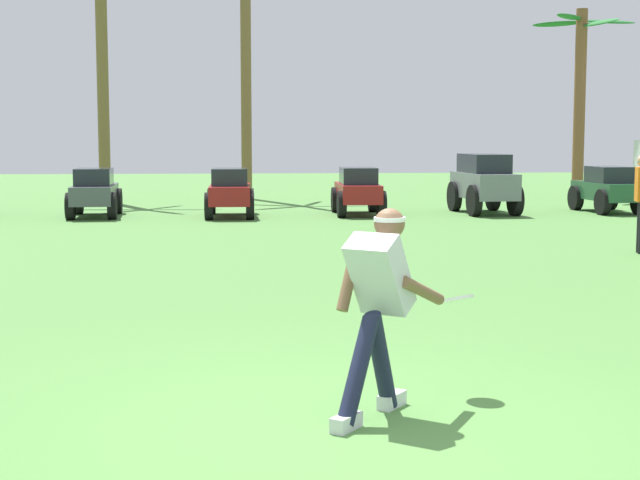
# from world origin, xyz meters

# --- Properties ---
(ground_plane) EXTENTS (80.00, 80.00, 0.00)m
(ground_plane) POSITION_xyz_m (0.00, 0.00, 0.00)
(ground_plane) COLOR #4C7F3A
(frisbee_thrower) EXTENTS (0.89, 0.85, 1.39)m
(frisbee_thrower) POSITION_xyz_m (0.24, 0.28, 0.79)
(frisbee_thrower) COLOR #191E38
(frisbee_thrower) RESTS_ON ground_plane
(frisbee_in_flight) EXTENTS (0.35, 0.35, 0.10)m
(frisbee_in_flight) POSITION_xyz_m (0.88, 0.82, 0.69)
(frisbee_in_flight) COLOR white
(parked_car_slot_c) EXTENTS (1.18, 2.24, 1.10)m
(parked_car_slot_c) POSITION_xyz_m (-4.03, 16.35, 0.56)
(parked_car_slot_c) COLOR #474C51
(parked_car_slot_c) RESTS_ON ground_plane
(parked_car_slot_d) EXTENTS (1.09, 2.20, 1.10)m
(parked_car_slot_d) POSITION_xyz_m (-0.97, 16.11, 0.56)
(parked_car_slot_d) COLOR maroon
(parked_car_slot_d) RESTS_ON ground_plane
(parked_car_slot_e) EXTENTS (1.09, 2.20, 1.10)m
(parked_car_slot_e) POSITION_xyz_m (1.99, 16.44, 0.56)
(parked_car_slot_e) COLOR maroon
(parked_car_slot_e) RESTS_ON ground_plane
(parked_car_slot_f) EXTENTS (1.33, 2.42, 1.40)m
(parked_car_slot_f) POSITION_xyz_m (5.01, 16.62, 0.74)
(parked_car_slot_f) COLOR slate
(parked_car_slot_f) RESTS_ON ground_plane
(parked_car_slot_g) EXTENTS (1.24, 2.26, 1.10)m
(parked_car_slot_g) POSITION_xyz_m (8.02, 16.66, 0.56)
(parked_car_slot_g) COLOR #235133
(parked_car_slot_g) RESTS_ON ground_plane
(palm_tree_far_left) EXTENTS (3.75, 3.33, 6.66)m
(palm_tree_far_left) POSITION_xyz_m (-4.46, 21.23, 4.04)
(palm_tree_far_left) COLOR brown
(palm_tree_far_left) RESTS_ON ground_plane
(palm_tree_left_of_centre) EXTENTS (3.63, 3.63, 7.20)m
(palm_tree_left_of_centre) POSITION_xyz_m (-0.56, 22.26, 4.28)
(palm_tree_left_of_centre) COLOR brown
(palm_tree_left_of_centre) RESTS_ON ground_plane
(palm_tree_right_of_centre) EXTENTS (3.03, 3.57, 5.51)m
(palm_tree_right_of_centre) POSITION_xyz_m (9.29, 22.39, 3.26)
(palm_tree_right_of_centre) COLOR brown
(palm_tree_right_of_centre) RESTS_ON ground_plane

